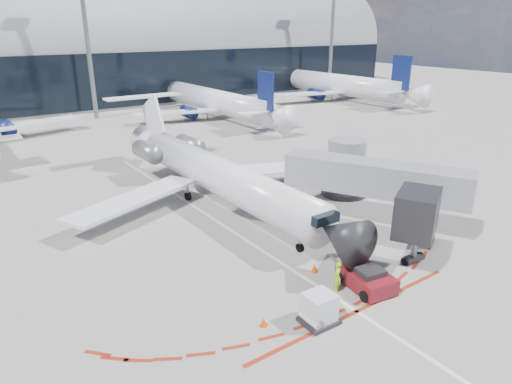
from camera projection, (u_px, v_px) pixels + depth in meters
ground at (235, 233)px, 32.15m from camera, size 260.00×260.00×0.00m
apron_centerline at (220, 223)px, 33.68m from camera, size 0.25×40.00×0.01m
apron_stop_bar at (357, 311)px, 23.33m from camera, size 14.00×0.25×0.01m
terminal_building at (32, 57)px, 79.05m from camera, size 150.00×24.15×24.00m
jet_bridge at (366, 178)px, 34.11m from camera, size 10.03×15.20×4.90m
light_mast_centre at (87, 34)px, 67.37m from camera, size 0.70×0.70×25.00m
light_mast_east at (332, 32)px, 94.44m from camera, size 0.70×0.70×25.00m
regional_jet at (212, 172)px, 37.11m from camera, size 24.72×30.48×7.63m
pushback_tug at (366, 278)px, 25.28m from camera, size 2.56×5.12×1.30m
ramp_worker at (337, 277)px, 24.81m from camera, size 0.78×0.75×1.80m
uld_container at (319, 309)px, 22.16m from camera, size 1.78×1.53×1.62m
safety_cone_left at (264, 322)px, 22.11m from camera, size 0.36×0.36×0.49m
safety_cone_right at (314, 268)px, 26.97m from camera, size 0.40×0.40×0.55m
bg_airliner_2 at (215, 85)px, 70.96m from camera, size 31.28×33.12×10.12m
bg_airliner_3 at (338, 70)px, 88.61m from camera, size 34.86×36.91×11.28m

